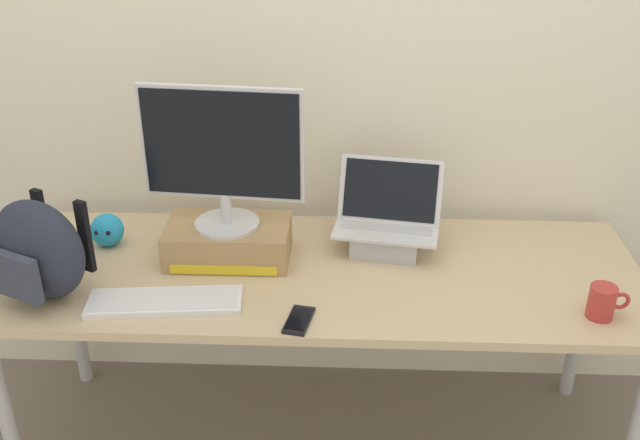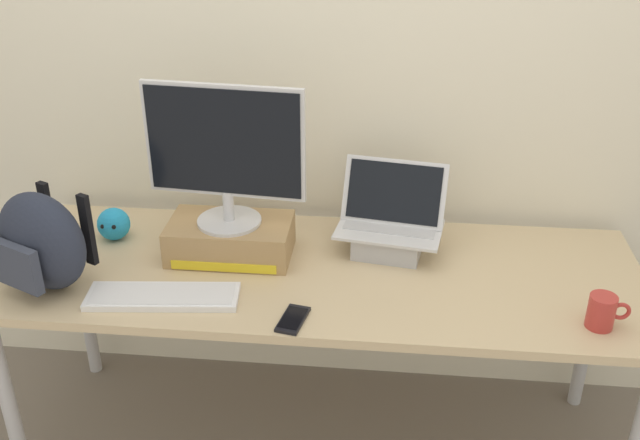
% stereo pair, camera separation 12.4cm
% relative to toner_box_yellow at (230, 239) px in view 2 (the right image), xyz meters
% --- Properties ---
extents(ground_plane, '(20.00, 20.00, 0.00)m').
position_rel_toner_box_yellow_xyz_m(ground_plane, '(0.31, -0.06, -0.80)').
color(ground_plane, '#70665B').
extents(back_wall, '(7.00, 0.10, 2.60)m').
position_rel_toner_box_yellow_xyz_m(back_wall, '(0.31, 0.41, 0.50)').
color(back_wall, silver).
rests_on(back_wall, ground).
extents(desk, '(2.08, 0.75, 0.74)m').
position_rel_toner_box_yellow_xyz_m(desk, '(0.31, -0.06, -0.12)').
color(desk, tan).
rests_on(desk, ground).
extents(toner_box_yellow, '(0.40, 0.24, 0.12)m').
position_rel_toner_box_yellow_xyz_m(toner_box_yellow, '(0.00, 0.00, 0.00)').
color(toner_box_yellow, '#A88456').
rests_on(toner_box_yellow, desk).
extents(desktop_monitor, '(0.51, 0.21, 0.47)m').
position_rel_toner_box_yellow_xyz_m(desktop_monitor, '(-0.00, -0.00, 0.31)').
color(desktop_monitor, silver).
rests_on(desktop_monitor, toner_box_yellow).
extents(open_laptop, '(0.38, 0.28, 0.29)m').
position_rel_toner_box_yellow_xyz_m(open_laptop, '(0.53, 0.09, 0.01)').
color(open_laptop, '#ADADB2').
rests_on(open_laptop, desk).
extents(external_keyboard, '(0.47, 0.18, 0.02)m').
position_rel_toner_box_yellow_xyz_m(external_keyboard, '(-0.15, -0.29, -0.05)').
color(external_keyboard, white).
rests_on(external_keyboard, desk).
extents(messenger_backpack, '(0.37, 0.30, 0.32)m').
position_rel_toner_box_yellow_xyz_m(messenger_backpack, '(-0.52, -0.25, 0.10)').
color(messenger_backpack, '#232838').
rests_on(messenger_backpack, desk).
extents(coffee_mug, '(0.12, 0.08, 0.10)m').
position_rel_toner_box_yellow_xyz_m(coffee_mug, '(1.14, -0.30, -0.01)').
color(coffee_mug, '#B2332D').
rests_on(coffee_mug, desk).
extents(cell_phone, '(0.09, 0.15, 0.01)m').
position_rel_toner_box_yellow_xyz_m(cell_phone, '(0.26, -0.36, -0.06)').
color(cell_phone, black).
rests_on(cell_phone, desk).
extents(plush_toy, '(0.11, 0.11, 0.11)m').
position_rel_toner_box_yellow_xyz_m(plush_toy, '(-0.43, 0.07, -0.00)').
color(plush_toy, '#2393CC').
rests_on(plush_toy, desk).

